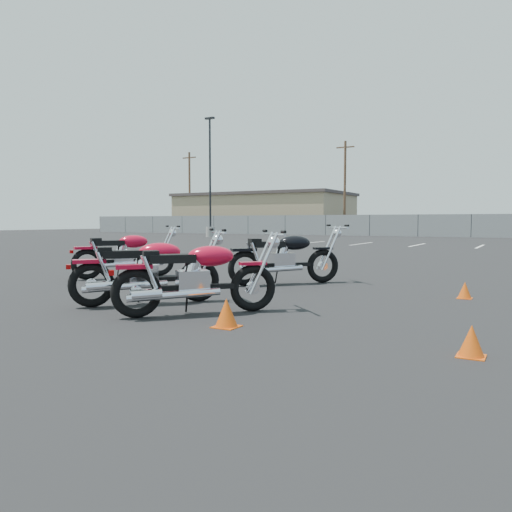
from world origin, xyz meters
The scene contains 14 objects.
ground centered at (0.00, 0.00, 0.00)m, with size 120.00×120.00×0.00m, color black.
motorcycle_front_red centered at (-3.51, 1.29, 0.52)m, with size 1.64×2.20×1.15m.
motorcycle_second_black centered at (0.07, 1.98, 0.54)m, with size 1.97×2.08×1.18m.
motorcycle_third_red centered at (-0.68, -1.19, 0.52)m, with size 1.86×2.02×1.13m.
motorcycle_rear_red centered at (0.46, -1.49, 0.51)m, with size 1.89×1.97×1.13m.
training_cone_near centered at (3.41, 1.77, 0.13)m, with size 0.23×0.23×0.27m.
training_cone_far centered at (3.90, -1.93, 0.15)m, with size 0.25×0.25×0.30m.
training_cone_extra centered at (1.23, -1.95, 0.17)m, with size 0.29×0.29×0.34m.
light_pole_west centered at (-18.15, 25.89, 2.37)m, with size 0.80×0.70×9.35m.
chainlink_fence centered at (0.00, 35.00, 0.90)m, with size 80.06×0.06×1.80m.
tan_building_west centered at (-22.00, 42.00, 2.16)m, with size 18.40×10.40×4.30m.
utility_pole_a centered at (-30.00, 39.00, 4.69)m, with size 1.80×0.24×9.00m.
utility_pole_b centered at (-12.00, 40.00, 4.69)m, with size 1.80×0.24×9.00m.
parking_line_stripes centered at (-2.50, 20.00, 0.00)m, with size 15.12×4.00×0.01m.
Camera 1 is at (4.38, -6.84, 1.25)m, focal length 35.00 mm.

